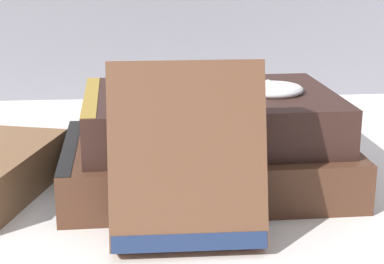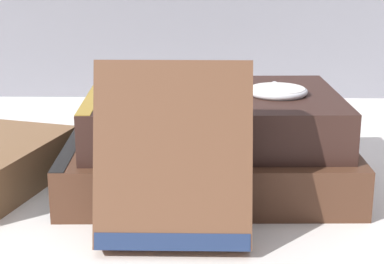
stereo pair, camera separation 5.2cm
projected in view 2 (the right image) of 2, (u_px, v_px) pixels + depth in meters
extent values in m
plane|color=silver|center=(159.00, 190.00, 0.57)|extent=(3.00, 3.00, 0.00)
cube|color=#4C2D1E|center=(208.00, 164.00, 0.57)|extent=(0.25, 0.17, 0.04)
cube|color=black|center=(75.00, 164.00, 0.57)|extent=(0.02, 0.16, 0.04)
cube|color=#331E19|center=(213.00, 116.00, 0.57)|extent=(0.22, 0.16, 0.04)
cube|color=olive|center=(96.00, 117.00, 0.56)|extent=(0.02, 0.15, 0.04)
cube|color=brown|center=(174.00, 155.00, 0.45)|extent=(0.11, 0.06, 0.13)
cube|color=navy|center=(173.00, 239.00, 0.45)|extent=(0.11, 0.03, 0.02)
cylinder|color=white|center=(278.00, 91.00, 0.55)|extent=(0.05, 0.05, 0.01)
torus|color=silver|center=(278.00, 91.00, 0.55)|extent=(0.05, 0.05, 0.01)
sphere|color=silver|center=(275.00, 85.00, 0.58)|extent=(0.01, 0.01, 0.01)
torus|color=black|center=(119.00, 138.00, 0.71)|extent=(0.07, 0.07, 0.00)
torus|color=black|center=(166.00, 144.00, 0.69)|extent=(0.07, 0.07, 0.00)
cylinder|color=black|center=(142.00, 141.00, 0.70)|extent=(0.01, 0.01, 0.00)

